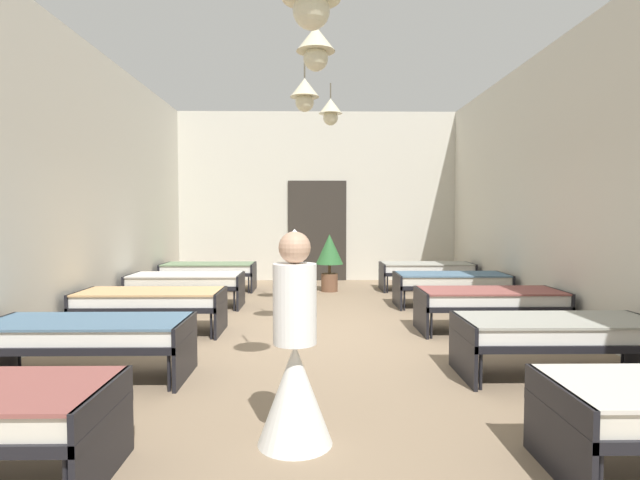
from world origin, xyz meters
The scene contains 12 objects.
ground_plane centered at (0.00, 0.00, -0.05)m, with size 7.25×11.56×0.10m, color #8C755B.
room_shell centered at (0.00, 1.37, 2.04)m, with size 7.05×11.16×4.05m.
bed_left_row_1 centered at (-2.27, -1.90, 0.44)m, with size 1.90×0.84×0.57m.
bed_right_row_1 centered at (2.27, -1.90, 0.44)m, with size 1.90×0.84×0.57m.
bed_left_row_2 centered at (-2.27, 0.00, 0.44)m, with size 1.90×0.84×0.57m.
bed_right_row_2 centered at (2.27, 0.00, 0.44)m, with size 1.90×0.84×0.57m.
bed_left_row_3 centered at (-2.27, 1.90, 0.44)m, with size 1.90×0.84×0.57m.
bed_right_row_3 centered at (2.27, 1.90, 0.44)m, with size 1.90×0.84×0.57m.
bed_left_row_4 centered at (-2.27, 3.80, 0.44)m, with size 1.90×0.84×0.57m.
bed_right_row_4 centered at (2.27, 3.80, 0.44)m, with size 1.90×0.84×0.57m.
nurse_near_aisle centered at (-0.24, -3.31, 0.53)m, with size 0.52×0.52×1.49m.
potted_plant centered at (0.24, 3.67, 0.75)m, with size 0.57×0.57×1.18m.
Camera 1 is at (-0.12, -6.75, 1.58)m, focal length 28.49 mm.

